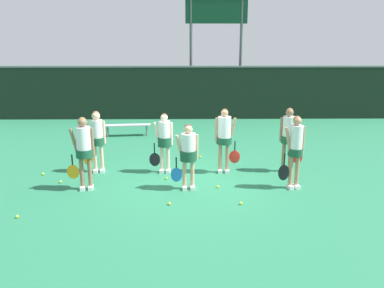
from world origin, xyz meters
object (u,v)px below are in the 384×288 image
Objects in this scene: player_5 at (224,135)px; tennis_ball_5 at (295,161)px; player_2 at (295,146)px; tennis_ball_9 at (43,174)px; tennis_ball_4 at (166,178)px; player_6 at (289,134)px; scoreboard at (216,21)px; player_0 at (84,147)px; bench_courtside at (127,126)px; tennis_ball_1 at (200,157)px; tennis_ball_2 at (88,158)px; tennis_ball_3 at (218,187)px; player_4 at (164,138)px; tennis_ball_8 at (17,217)px; player_3 at (97,136)px; tennis_ball_0 at (60,182)px; player_1 at (188,151)px; tennis_ball_7 at (169,204)px; tennis_ball_6 at (241,203)px.

tennis_ball_5 is (2.28, 0.94, -1.03)m from player_5.
tennis_ball_9 is (-6.54, 1.07, -1.04)m from player_2.
player_2 reaches higher than tennis_ball_4.
player_2 is 1.01× the size of player_6.
scoreboard is 3.39× the size of player_0.
tennis_ball_5 is (5.66, -3.64, -0.35)m from bench_courtside.
bench_courtside is at bearing 131.44° from tennis_ball_1.
tennis_ball_2 is 4.60m from tennis_ball_3.
tennis_ball_3 is (3.23, 0.02, -1.04)m from player_0.
player_5 is at bearing -92.75° from scoreboard.
bench_courtside is at bearing 128.27° from player_5.
tennis_ball_8 is (-2.84, -2.88, -0.94)m from player_4.
tennis_ball_3 is (-0.70, -10.38, -4.61)m from scoreboard.
scoreboard is 9.61m from tennis_ball_5.
player_3 is 1.54m from tennis_ball_0.
tennis_ball_3 is (3.84, -2.53, -0.00)m from tennis_ball_2.
player_6 reaches higher than tennis_ball_8.
tennis_ball_5 is at bearing -77.41° from scoreboard.
tennis_ball_8 is at bearing -114.28° from player_3.
tennis_ball_1 is at bearing 35.14° from player_0.
player_0 is 3.70m from player_5.
tennis_ball_0 is at bearing 165.61° from player_2.
player_1 reaches higher than tennis_ball_7.
player_6 reaches higher than tennis_ball_2.
tennis_ball_0 is 0.99× the size of tennis_ball_7.
tennis_ball_3 is at bearing -33.43° from tennis_ball_2.
player_1 is at bearing 139.70° from tennis_ball_6.
player_0 is 2.52m from tennis_ball_7.
player_2 is at bearing -83.71° from scoreboard.
player_0 is at bearing -76.67° from tennis_ball_2.
tennis_ball_6 is at bearing -0.30° from tennis_ball_7.
tennis_ball_0 is at bearing -159.82° from player_6.
scoreboard reaches higher than tennis_ball_6.
player_3 is 1.85m from player_4.
player_0 is 27.16× the size of tennis_ball_1.
tennis_ball_2 is at bearing 85.15° from tennis_ball_0.
player_1 is at bearing -50.78° from tennis_ball_4.
player_6 is 3.55m from tennis_ball_4.
bench_courtside is 1.05× the size of player_5.
player_2 is 2.01m from player_5.
player_2 is 27.34× the size of tennis_ball_3.
scoreboard is 9.07m from tennis_ball_1.
scoreboard is at bearing 82.39° from tennis_ball_1.
player_2 is 1.05× the size of player_3.
bench_courtside reaches higher than tennis_ball_6.
player_5 is 26.71× the size of tennis_ball_0.
tennis_ball_6 is at bearing 7.38° from tennis_ball_8.
player_2 is 3.59m from tennis_ball_1.
player_2 is (4.96, -5.81, 0.68)m from bench_courtside.
bench_courtside is 7.10m from tennis_ball_7.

